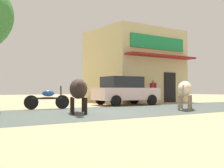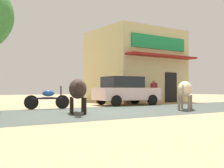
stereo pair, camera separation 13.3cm
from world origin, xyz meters
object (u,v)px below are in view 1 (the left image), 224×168
cow_far_dark (185,89)px  pedestrian_by_shop (153,90)px  parked_motorcycle (48,99)px  cow_near_brown (78,89)px  parked_hatchback_car (125,91)px

cow_far_dark → pedestrian_by_shop: 5.43m
parked_motorcycle → cow_far_dark: cow_far_dark is taller
cow_near_brown → parked_hatchback_car: bearing=36.6°
parked_motorcycle → cow_near_brown: 2.87m
parked_hatchback_car → parked_motorcycle: size_ratio=1.90×
parked_hatchback_car → cow_near_brown: 6.22m
pedestrian_by_shop → cow_far_dark: bearing=-117.3°
cow_far_dark → pedestrian_by_shop: size_ratio=1.50×
parked_motorcycle → cow_near_brown: (0.08, -2.84, 0.44)m
parked_hatchback_car → parked_motorcycle: bearing=-170.3°
parked_motorcycle → cow_near_brown: size_ratio=0.79×
parked_motorcycle → pedestrian_by_shop: pedestrian_by_shop is taller
cow_near_brown → pedestrian_by_shop: 8.41m
cow_near_brown → pedestrian_by_shop: pedestrian_by_shop is taller
cow_near_brown → pedestrian_by_shop: size_ratio=1.66×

